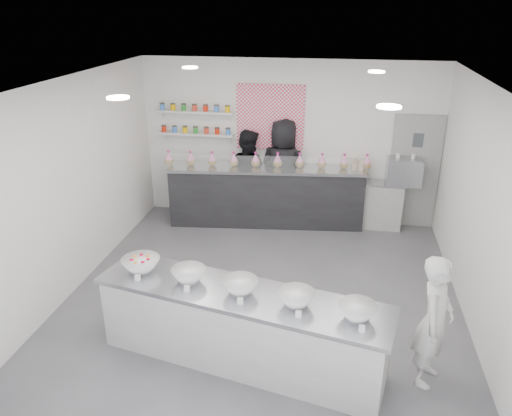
{
  "coord_description": "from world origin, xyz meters",
  "views": [
    {
      "loc": [
        0.97,
        -5.99,
        3.94
      ],
      "look_at": [
        -0.16,
        0.4,
        1.22
      ],
      "focal_mm": 35.0,
      "sensor_mm": 36.0,
      "label": 1
    }
  ],
  "objects_px": {
    "staff_right": "(283,171)",
    "espresso_machine": "(404,172)",
    "espresso_ledge": "(369,204)",
    "staff_left": "(247,174)",
    "back_bar": "(266,195)",
    "woman_prep": "(434,321)",
    "prep_counter": "(241,327)"
  },
  "relations": [
    {
      "from": "prep_counter",
      "to": "woman_prep",
      "type": "xyz_separation_m",
      "value": [
        2.1,
        0.06,
        0.3
      ]
    },
    {
      "from": "back_bar",
      "to": "staff_left",
      "type": "relative_size",
      "value": 2.07
    },
    {
      "from": "back_bar",
      "to": "woman_prep",
      "type": "xyz_separation_m",
      "value": [
        2.42,
        -3.89,
        0.21
      ]
    },
    {
      "from": "prep_counter",
      "to": "woman_prep",
      "type": "relative_size",
      "value": 2.22
    },
    {
      "from": "prep_counter",
      "to": "staff_left",
      "type": "xyz_separation_m",
      "value": [
        -0.73,
        4.19,
        0.4
      ]
    },
    {
      "from": "back_bar",
      "to": "staff_right",
      "type": "distance_m",
      "value": 0.56
    },
    {
      "from": "espresso_ledge",
      "to": "woman_prep",
      "type": "relative_size",
      "value": 0.77
    },
    {
      "from": "back_bar",
      "to": "staff_right",
      "type": "bearing_deg",
      "value": 35.9
    },
    {
      "from": "back_bar",
      "to": "espresso_ledge",
      "type": "height_order",
      "value": "back_bar"
    },
    {
      "from": "staff_right",
      "to": "espresso_machine",
      "type": "bearing_deg",
      "value": -170.83
    },
    {
      "from": "woman_prep",
      "to": "staff_right",
      "type": "bearing_deg",
      "value": 48.73
    },
    {
      "from": "espresso_ledge",
      "to": "back_bar",
      "type": "bearing_deg",
      "value": -174.59
    },
    {
      "from": "staff_right",
      "to": "staff_left",
      "type": "bearing_deg",
      "value": 11.01
    },
    {
      "from": "staff_left",
      "to": "back_bar",
      "type": "bearing_deg",
      "value": 171.84
    },
    {
      "from": "back_bar",
      "to": "espresso_ledge",
      "type": "distance_m",
      "value": 1.91
    },
    {
      "from": "prep_counter",
      "to": "staff_left",
      "type": "distance_m",
      "value": 4.27
    },
    {
      "from": "woman_prep",
      "to": "staff_left",
      "type": "bearing_deg",
      "value": 55.67
    },
    {
      "from": "staff_left",
      "to": "staff_right",
      "type": "height_order",
      "value": "staff_right"
    },
    {
      "from": "woman_prep",
      "to": "staff_left",
      "type": "xyz_separation_m",
      "value": [
        -2.83,
        4.14,
        0.1
      ]
    },
    {
      "from": "espresso_ledge",
      "to": "staff_right",
      "type": "bearing_deg",
      "value": 177.53
    },
    {
      "from": "espresso_ledge",
      "to": "espresso_machine",
      "type": "distance_m",
      "value": 0.87
    },
    {
      "from": "woman_prep",
      "to": "staff_left",
      "type": "distance_m",
      "value": 5.01
    },
    {
      "from": "back_bar",
      "to": "staff_right",
      "type": "xyz_separation_m",
      "value": [
        0.28,
        0.25,
        0.42
      ]
    },
    {
      "from": "prep_counter",
      "to": "woman_prep",
      "type": "distance_m",
      "value": 2.12
    },
    {
      "from": "espresso_ledge",
      "to": "espresso_machine",
      "type": "relative_size",
      "value": 1.95
    },
    {
      "from": "espresso_ledge",
      "to": "staff_left",
      "type": "xyz_separation_m",
      "value": [
        -2.31,
        0.07,
        0.43
      ]
    },
    {
      "from": "prep_counter",
      "to": "staff_left",
      "type": "height_order",
      "value": "staff_left"
    },
    {
      "from": "prep_counter",
      "to": "espresso_ledge",
      "type": "xyz_separation_m",
      "value": [
        1.58,
        4.12,
        -0.03
      ]
    },
    {
      "from": "espresso_ledge",
      "to": "woman_prep",
      "type": "xyz_separation_m",
      "value": [
        0.52,
        -4.07,
        0.33
      ]
    },
    {
      "from": "prep_counter",
      "to": "staff_right",
      "type": "xyz_separation_m",
      "value": [
        -0.05,
        4.19,
        0.51
      ]
    },
    {
      "from": "staff_right",
      "to": "woman_prep",
      "type": "bearing_deg",
      "value": 128.46
    },
    {
      "from": "prep_counter",
      "to": "woman_prep",
      "type": "bearing_deg",
      "value": 13.49
    }
  ]
}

